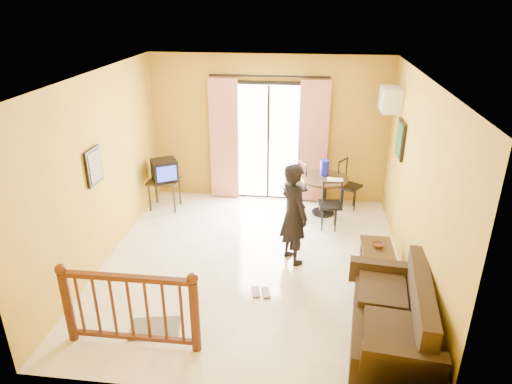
# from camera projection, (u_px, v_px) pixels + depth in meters

# --- Properties ---
(ground) EXTENTS (5.00, 5.00, 0.00)m
(ground) POSITION_uv_depth(u_px,v_px,m) (252.00, 263.00, 6.96)
(ground) COLOR beige
(ground) RESTS_ON ground
(room_shell) EXTENTS (5.00, 5.00, 5.00)m
(room_shell) POSITION_uv_depth(u_px,v_px,m) (252.00, 158.00, 6.28)
(room_shell) COLOR white
(room_shell) RESTS_ON ground
(balcony_door) EXTENTS (2.25, 0.14, 2.46)m
(balcony_door) POSITION_uv_depth(u_px,v_px,m) (268.00, 142.00, 8.70)
(balcony_door) COLOR black
(balcony_door) RESTS_ON ground
(tv_table) EXTENTS (0.57, 0.47, 0.57)m
(tv_table) POSITION_uv_depth(u_px,v_px,m) (164.00, 184.00, 8.58)
(tv_table) COLOR black
(tv_table) RESTS_ON ground
(television) EXTENTS (0.58, 0.57, 0.40)m
(television) POSITION_uv_depth(u_px,v_px,m) (164.00, 170.00, 8.46)
(television) COLOR black
(television) RESTS_ON tv_table
(picture_left) EXTENTS (0.05, 0.42, 0.52)m
(picture_left) POSITION_uv_depth(u_px,v_px,m) (94.00, 166.00, 6.41)
(picture_left) COLOR black
(picture_left) RESTS_ON room_shell
(dining_table) EXTENTS (0.86, 0.86, 0.71)m
(dining_table) POSITION_uv_depth(u_px,v_px,m) (324.00, 185.00, 8.32)
(dining_table) COLOR black
(dining_table) RESTS_ON ground
(water_jug) EXTENTS (0.16, 0.16, 0.30)m
(water_jug) POSITION_uv_depth(u_px,v_px,m) (325.00, 168.00, 8.32)
(water_jug) COLOR #1516CE
(water_jug) RESTS_ON dining_table
(serving_tray) EXTENTS (0.29, 0.19, 0.02)m
(serving_tray) POSITION_uv_depth(u_px,v_px,m) (335.00, 180.00, 8.15)
(serving_tray) COLOR silver
(serving_tray) RESTS_ON dining_table
(dining_chairs) EXTENTS (1.59, 1.38, 0.95)m
(dining_chairs) POSITION_uv_depth(u_px,v_px,m) (323.00, 215.00, 8.48)
(dining_chairs) COLOR black
(dining_chairs) RESTS_ON ground
(air_conditioner) EXTENTS (0.31, 0.60, 0.40)m
(air_conditioner) POSITION_uv_depth(u_px,v_px,m) (390.00, 99.00, 7.65)
(air_conditioner) COLOR white
(air_conditioner) RESTS_ON room_shell
(botanical_print) EXTENTS (0.05, 0.50, 0.60)m
(botanical_print) POSITION_uv_depth(u_px,v_px,m) (400.00, 140.00, 7.24)
(botanical_print) COLOR black
(botanical_print) RESTS_ON room_shell
(coffee_table) EXTENTS (0.45, 0.81, 0.36)m
(coffee_table) POSITION_uv_depth(u_px,v_px,m) (377.00, 256.00, 6.69)
(coffee_table) COLOR black
(coffee_table) RESTS_ON ground
(bowl) EXTENTS (0.18, 0.18, 0.05)m
(bowl) POSITION_uv_depth(u_px,v_px,m) (378.00, 245.00, 6.69)
(bowl) COLOR #562E1D
(bowl) RESTS_ON coffee_table
(sofa) EXTENTS (1.01, 1.87, 0.85)m
(sofa) POSITION_uv_depth(u_px,v_px,m) (395.00, 320.00, 5.26)
(sofa) COLOR black
(sofa) RESTS_ON ground
(standing_person) EXTENTS (0.64, 0.69, 1.58)m
(standing_person) POSITION_uv_depth(u_px,v_px,m) (294.00, 214.00, 6.74)
(standing_person) COLOR black
(standing_person) RESTS_ON ground
(stair_balustrade) EXTENTS (1.63, 0.13, 1.04)m
(stair_balustrade) POSITION_uv_depth(u_px,v_px,m) (129.00, 304.00, 5.14)
(stair_balustrade) COLOR #471E0F
(stair_balustrade) RESTS_ON ground
(doormat) EXTENTS (0.67, 0.51, 0.02)m
(doormat) POSITION_uv_depth(u_px,v_px,m) (155.00, 328.00, 5.60)
(doormat) COLOR #5D564A
(doormat) RESTS_ON ground
(sandals) EXTENTS (0.29, 0.27, 0.03)m
(sandals) POSITION_uv_depth(u_px,v_px,m) (261.00, 292.00, 6.25)
(sandals) COLOR #562E1D
(sandals) RESTS_ON ground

